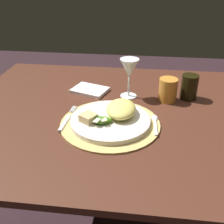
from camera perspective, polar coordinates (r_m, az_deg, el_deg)
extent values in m
cube|color=#462317|center=(1.02, 4.38, -0.59)|extent=(1.31, 0.92, 0.02)
cylinder|color=#462219|center=(1.66, -15.73, -3.76)|extent=(0.07, 0.07, 0.71)
cylinder|color=tan|center=(0.94, -0.37, -2.37)|extent=(0.34, 0.34, 0.01)
cylinder|color=silver|center=(0.93, -0.37, -1.78)|extent=(0.27, 0.27, 0.02)
ellipsoid|color=#E5D266|center=(0.95, 1.89, 0.65)|extent=(0.10, 0.14, 0.04)
ellipsoid|color=#4A7725|center=(0.90, -1.95, -1.71)|extent=(0.06, 0.06, 0.02)
ellipsoid|color=#3F7411|center=(0.90, -1.85, -1.81)|extent=(0.07, 0.05, 0.02)
ellipsoid|color=#467431|center=(0.91, -2.86, -1.53)|extent=(0.07, 0.05, 0.02)
cube|color=beige|center=(0.89, -1.65, -1.60)|extent=(0.02, 0.03, 0.01)
cube|color=beige|center=(0.88, -3.16, -1.76)|extent=(0.03, 0.03, 0.01)
cube|color=tan|center=(0.91, -4.91, -1.21)|extent=(0.06, 0.06, 0.03)
cube|color=silver|center=(0.95, -9.71, -2.18)|extent=(0.02, 0.10, 0.00)
cube|color=silver|center=(1.03, -8.30, 0.59)|extent=(0.01, 0.05, 0.00)
cube|color=silver|center=(1.03, -8.08, 0.57)|extent=(0.01, 0.05, 0.00)
cube|color=silver|center=(1.03, -7.87, 0.55)|extent=(0.01, 0.05, 0.00)
cube|color=silver|center=(1.02, -7.66, 0.53)|extent=(0.01, 0.05, 0.00)
cube|color=silver|center=(0.92, 8.91, -3.11)|extent=(0.01, 0.10, 0.00)
ellipsoid|color=silver|center=(0.97, 8.72, -1.17)|extent=(0.02, 0.04, 0.01)
cube|color=white|center=(1.18, -4.56, 4.51)|extent=(0.17, 0.14, 0.01)
cylinder|color=silver|center=(1.13, 3.40, 3.32)|extent=(0.07, 0.07, 0.00)
cylinder|color=silver|center=(1.12, 3.46, 5.16)|extent=(0.01, 0.01, 0.08)
cone|color=silver|center=(1.09, 3.58, 8.86)|extent=(0.07, 0.07, 0.08)
cylinder|color=orange|center=(1.10, 11.40, 4.49)|extent=(0.07, 0.07, 0.09)
cylinder|color=black|center=(1.14, 15.58, 4.96)|extent=(0.07, 0.07, 0.10)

